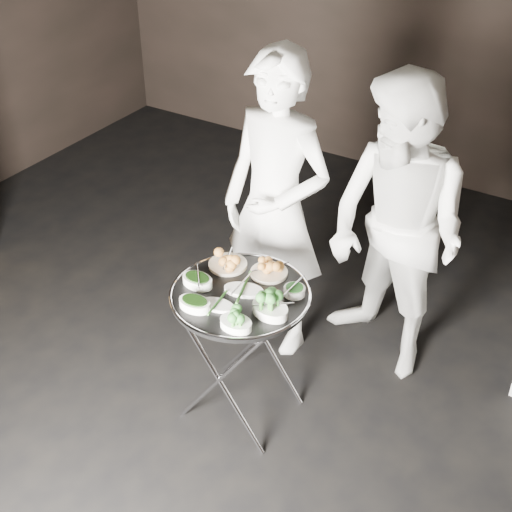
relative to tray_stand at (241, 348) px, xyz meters
The scene contains 16 objects.
floor 0.63m from the tray_stand, 123.90° to the right, with size 6.00×7.00×0.05m, color black.
wall_back 3.36m from the tray_stand, 94.12° to the left, with size 6.00×0.05×3.00m, color black.
tray_stand is the anchor object (origin of this frame).
serving_tray 0.36m from the tray_stand, ahead, with size 0.71×0.71×0.04m.
potato_plate_a 0.47m from the tray_stand, 138.03° to the left, with size 0.20×0.20×0.07m.
potato_plate_b 0.45m from the tray_stand, 79.70° to the left, with size 0.19×0.19×0.07m.
greens_bowl 0.48m from the tray_stand, 29.46° to the left, with size 0.11×0.11×0.06m.
asparagus_plate_a 0.38m from the tray_stand, 62.09° to the left, with size 0.23×0.17×0.04m.
asparagus_plate_b 0.41m from the tray_stand, 103.36° to the right, with size 0.18×0.12×0.04m.
spinach_bowl_a 0.46m from the tray_stand, 166.15° to the right, with size 0.17×0.12×0.07m.
spinach_bowl_b 0.47m from the tray_stand, 119.67° to the right, with size 0.17×0.11×0.07m.
broccoli_bowl_a 0.46m from the tray_stand, 16.72° to the right, with size 0.21×0.17×0.08m.
broccoli_bowl_b 0.48m from the tray_stand, 61.65° to the right, with size 0.16×0.12×0.07m.
serving_utensils 0.42m from the tray_stand, 76.29° to the left, with size 0.59×0.43×0.01m.
waiter_left 0.82m from the tray_stand, 104.93° to the left, with size 0.67×0.44×1.85m, color white.
waiter_right 1.05m from the tray_stand, 59.50° to the left, with size 0.86×0.67×1.78m, color white.
Camera 1 is at (1.78, -2.02, 2.96)m, focal length 50.00 mm.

